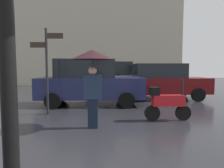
# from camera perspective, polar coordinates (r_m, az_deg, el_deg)

# --- Properties ---
(pedestrian_with_umbrella) EXTENTS (1.11, 1.11, 2.04)m
(pedestrian_with_umbrella) POSITION_cam_1_polar(r_m,az_deg,el_deg) (5.16, -5.60, 5.58)
(pedestrian_with_umbrella) COLOR black
(pedestrian_with_umbrella) RESTS_ON ground
(parked_scooter) EXTENTS (1.40, 0.32, 1.23)m
(parked_scooter) POSITION_cam_1_polar(r_m,az_deg,el_deg) (6.18, 15.27, -5.04)
(parked_scooter) COLOR black
(parked_scooter) RESTS_ON ground
(parked_car_left) EXTENTS (4.54, 2.06, 1.96)m
(parked_car_left) POSITION_cam_1_polar(r_m,az_deg,el_deg) (12.77, 0.54, 1.92)
(parked_car_left) COLOR silver
(parked_car_left) RESTS_ON ground
(parked_car_right) EXTENTS (4.40, 2.03, 1.79)m
(parked_car_right) POSITION_cam_1_polar(r_m,az_deg,el_deg) (10.47, 13.87, 0.86)
(parked_car_right) COLOR #590C0F
(parked_car_right) RESTS_ON ground
(parked_car_distant) EXTENTS (4.37, 1.87, 1.93)m
(parked_car_distant) POSITION_cam_1_polar(r_m,az_deg,el_deg) (8.54, -6.45, 0.54)
(parked_car_distant) COLOR #1E234C
(parked_car_distant) RESTS_ON ground
(street_signpost) EXTENTS (1.08, 0.08, 2.88)m
(street_signpost) POSITION_cam_1_polar(r_m,az_deg,el_deg) (7.03, -18.09, 5.83)
(street_signpost) COLOR black
(street_signpost) RESTS_ON ground
(building_block) EXTENTS (15.94, 2.12, 13.04)m
(building_block) POSITION_cam_1_polar(r_m,az_deg,el_deg) (19.85, -4.78, 18.97)
(building_block) COLOR #B2A893
(building_block) RESTS_ON ground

